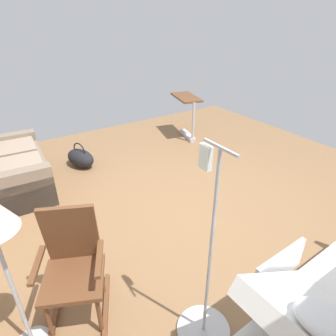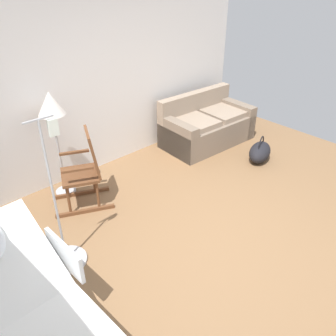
{
  "view_description": "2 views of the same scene",
  "coord_description": "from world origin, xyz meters",
  "px_view_note": "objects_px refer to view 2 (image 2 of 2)",
  "views": [
    {
      "loc": [
        -2.52,
        2.02,
        2.35
      ],
      "look_at": [
        0.04,
        0.34,
        0.69
      ],
      "focal_mm": 30.92,
      "sensor_mm": 36.0,
      "label": 1
    },
    {
      "loc": [
        -2.52,
        -1.84,
        2.87
      ],
      "look_at": [
        -0.21,
        0.66,
        0.83
      ],
      "focal_mm": 37.63,
      "sensor_mm": 36.0,
      "label": 2
    }
  ],
  "objects_px": {
    "rocking_chair": "(85,171)",
    "iv_pole": "(64,244)",
    "couch": "(206,126)",
    "floor_lamp": "(52,111)",
    "duffel_bag": "(260,152)"
  },
  "relations": [
    {
      "from": "couch",
      "to": "rocking_chair",
      "type": "relative_size",
      "value": 1.57
    },
    {
      "from": "floor_lamp",
      "to": "iv_pole",
      "type": "distance_m",
      "value": 1.68
    },
    {
      "from": "floor_lamp",
      "to": "iv_pole",
      "type": "relative_size",
      "value": 0.88
    },
    {
      "from": "iv_pole",
      "to": "floor_lamp",
      "type": "bearing_deg",
      "value": 61.88
    },
    {
      "from": "floor_lamp",
      "to": "iv_pole",
      "type": "xyz_separation_m",
      "value": [
        -0.65,
        -1.21,
        -0.98
      ]
    },
    {
      "from": "couch",
      "to": "rocking_chair",
      "type": "height_order",
      "value": "rocking_chair"
    },
    {
      "from": "couch",
      "to": "iv_pole",
      "type": "relative_size",
      "value": 0.97
    },
    {
      "from": "rocking_chair",
      "to": "iv_pole",
      "type": "distance_m",
      "value": 1.12
    },
    {
      "from": "floor_lamp",
      "to": "duffel_bag",
      "type": "xyz_separation_m",
      "value": [
        2.79,
        -1.32,
        -1.07
      ]
    },
    {
      "from": "duffel_bag",
      "to": "iv_pole",
      "type": "bearing_deg",
      "value": 178.1
    },
    {
      "from": "duffel_bag",
      "to": "iv_pole",
      "type": "distance_m",
      "value": 3.44
    },
    {
      "from": "rocking_chair",
      "to": "floor_lamp",
      "type": "relative_size",
      "value": 0.71
    },
    {
      "from": "rocking_chair",
      "to": "iv_pole",
      "type": "bearing_deg",
      "value": -134.44
    },
    {
      "from": "rocking_chair",
      "to": "iv_pole",
      "type": "xyz_separation_m",
      "value": [
        -0.76,
        -0.78,
        -0.25
      ]
    },
    {
      "from": "rocking_chair",
      "to": "duffel_bag",
      "type": "bearing_deg",
      "value": -18.39
    }
  ]
}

